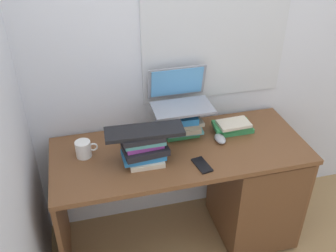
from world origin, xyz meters
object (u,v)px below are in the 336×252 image
at_px(desk, 238,185).
at_px(computer_mouse, 220,139).
at_px(book_stack_tall, 183,122).
at_px(book_stack_side, 233,126).
at_px(mug, 84,149).
at_px(book_stack_keyboard_riser, 144,147).
at_px(cell_phone, 202,165).
at_px(keyboard, 144,131).
at_px(laptop, 180,97).

bearing_deg(desk, computer_mouse, 163.22).
distance_m(book_stack_tall, computer_mouse, 0.24).
relative_size(book_stack_side, mug, 1.96).
distance_m(book_stack_keyboard_riser, cell_phone, 0.33).
distance_m(book_stack_tall, book_stack_side, 0.32).
height_order(book_stack_keyboard_riser, computer_mouse, book_stack_keyboard_riser).
height_order(keyboard, computer_mouse, keyboard).
xyz_separation_m(book_stack_tall, mug, (-0.60, -0.07, -0.04)).
distance_m(laptop, computer_mouse, 0.34).
bearing_deg(mug, keyboard, -21.29).
bearing_deg(book_stack_tall, desk, -26.97).
xyz_separation_m(desk, computer_mouse, (-0.13, 0.04, 0.36)).
xyz_separation_m(desk, cell_phone, (-0.31, -0.16, 0.35)).
distance_m(book_stack_tall, keyboard, 0.35).
bearing_deg(computer_mouse, desk, -16.78).
height_order(book_stack_tall, laptop, laptop).
bearing_deg(cell_phone, book_stack_keyboard_riser, 146.81).
bearing_deg(computer_mouse, book_stack_side, 35.45).
distance_m(desk, book_stack_tall, 0.57).
relative_size(laptop, mug, 2.82).
relative_size(book_stack_tall, book_stack_side, 0.98).
relative_size(keyboard, cell_phone, 3.09).
bearing_deg(book_stack_keyboard_riser, laptop, 42.52).
height_order(mug, cell_phone, mug).
xyz_separation_m(desk, keyboard, (-0.60, -0.03, 0.53)).
bearing_deg(keyboard, cell_phone, -19.67).
xyz_separation_m(book_stack_tall, book_stack_keyboard_riser, (-0.28, -0.20, 0.00)).
relative_size(book_stack_side, computer_mouse, 2.35).
bearing_deg(book_stack_tall, book_stack_side, -7.68).
xyz_separation_m(desk, book_stack_keyboard_riser, (-0.61, -0.03, 0.43)).
bearing_deg(computer_mouse, cell_phone, -132.24).
height_order(desk, computer_mouse, computer_mouse).
relative_size(book_stack_side, laptop, 0.69).
bearing_deg(mug, desk, -5.72).
bearing_deg(mug, cell_phone, -22.08).
bearing_deg(desk, laptop, 146.80).
relative_size(book_stack_keyboard_riser, computer_mouse, 2.45).
distance_m(book_stack_keyboard_riser, mug, 0.35).
distance_m(desk, computer_mouse, 0.38).
distance_m(desk, book_stack_side, 0.40).
height_order(desk, mug, mug).
xyz_separation_m(laptop, computer_mouse, (0.20, -0.18, -0.22)).
bearing_deg(book_stack_keyboard_riser, desk, 2.99).
xyz_separation_m(book_stack_keyboard_riser, computer_mouse, (0.47, 0.07, -0.07)).
distance_m(desk, cell_phone, 0.49).
relative_size(book_stack_side, keyboard, 0.58).
xyz_separation_m(book_stack_side, cell_phone, (-0.30, -0.28, -0.03)).
bearing_deg(keyboard, book_stack_keyboard_riser, 159.35).
bearing_deg(book_stack_side, keyboard, -164.85).
xyz_separation_m(desk, book_stack_tall, (-0.33, 0.17, 0.43)).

